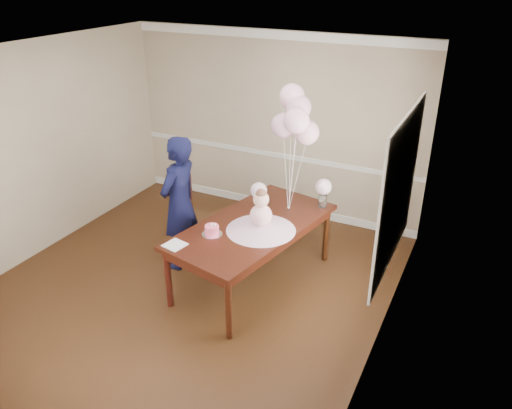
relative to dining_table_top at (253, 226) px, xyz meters
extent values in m
cube|color=black|center=(-0.64, -0.56, -0.76)|extent=(4.50, 5.00, 0.00)
cube|color=white|center=(-0.64, -0.56, 1.94)|extent=(4.50, 5.00, 0.02)
cube|color=tan|center=(-0.64, 1.94, 0.59)|extent=(4.50, 0.02, 2.70)
cube|color=tan|center=(-2.89, -0.56, 0.59)|extent=(0.02, 5.00, 2.70)
cube|color=tan|center=(1.61, -0.56, 0.59)|extent=(0.02, 5.00, 2.70)
cube|color=silver|center=(-0.64, 1.93, 0.14)|extent=(4.50, 0.02, 0.07)
cube|color=white|center=(-0.64, 1.93, 1.87)|extent=(4.50, 0.02, 0.12)
cube|color=silver|center=(-0.64, 1.93, -0.70)|extent=(4.50, 0.02, 0.12)
cube|color=white|center=(1.59, -0.06, 0.79)|extent=(0.02, 1.66, 1.56)
cube|color=white|center=(1.57, -0.06, 0.79)|extent=(0.01, 1.50, 1.40)
cube|color=black|center=(0.00, 0.00, 0.00)|extent=(1.44, 2.26, 0.05)
cube|color=black|center=(0.00, 0.00, -0.08)|extent=(1.32, 2.14, 0.10)
cylinder|color=black|center=(-0.62, -0.85, -0.39)|extent=(0.09, 0.09, 0.73)
cylinder|color=black|center=(0.24, -1.03, -0.39)|extent=(0.09, 0.09, 0.73)
cylinder|color=black|center=(-0.24, 1.03, -0.39)|extent=(0.09, 0.09, 0.73)
cylinder|color=black|center=(0.62, 0.85, -0.39)|extent=(0.09, 0.09, 0.73)
cone|color=#D89FBA|center=(0.14, -0.08, 0.08)|extent=(0.94, 0.94, 0.10)
sphere|color=#FFA1D6|center=(0.14, -0.08, 0.21)|extent=(0.25, 0.25, 0.25)
sphere|color=beige|center=(0.14, -0.08, 0.41)|extent=(0.18, 0.18, 0.18)
sphere|color=brown|center=(0.14, -0.08, 0.48)|extent=(0.13, 0.13, 0.13)
cylinder|color=silver|center=(-0.30, -0.42, 0.03)|extent=(0.27, 0.27, 0.01)
cylinder|color=#FF5077|center=(-0.30, -0.42, 0.09)|extent=(0.19, 0.19, 0.10)
sphere|color=white|center=(-0.30, -0.42, 0.15)|extent=(0.03, 0.03, 0.03)
sphere|color=white|center=(-0.26, -0.40, 0.15)|extent=(0.03, 0.03, 0.03)
cylinder|color=silver|center=(-0.09, 0.34, 0.11)|extent=(0.12, 0.12, 0.17)
sphere|color=beige|center=(-0.09, 0.34, 0.30)|extent=(0.20, 0.20, 0.20)
cylinder|color=silver|center=(0.57, 0.79, 0.11)|extent=(0.12, 0.12, 0.17)
sphere|color=silver|center=(0.57, 0.79, 0.30)|extent=(0.20, 0.20, 0.20)
cube|color=white|center=(-0.54, -0.80, 0.03)|extent=(0.25, 0.25, 0.01)
cylinder|color=silver|center=(0.22, 0.54, 0.04)|extent=(0.05, 0.05, 0.02)
sphere|color=#D899B8|center=(0.12, 0.56, 1.07)|extent=(0.29, 0.29, 0.29)
sphere|color=#FFB4D3|center=(0.31, 0.47, 1.18)|extent=(0.29, 0.29, 0.29)
sphere|color=#E19FBD|center=(0.26, 0.64, 1.28)|extent=(0.29, 0.29, 0.29)
sphere|color=#FFB4CC|center=(0.16, 0.68, 1.39)|extent=(0.29, 0.29, 0.29)
sphere|color=#EDA8BA|center=(0.39, 0.59, 1.02)|extent=(0.29, 0.29, 0.29)
cylinder|color=white|center=(0.17, 0.55, 0.48)|extent=(0.09, 0.02, 0.87)
cylinder|color=white|center=(0.26, 0.51, 0.53)|extent=(0.10, 0.08, 0.98)
cylinder|color=silver|center=(0.24, 0.59, 0.58)|extent=(0.04, 0.09, 1.08)
cylinder|color=white|center=(0.19, 0.61, 0.63)|extent=(0.07, 0.12, 1.19)
cylinder|color=white|center=(0.30, 0.57, 0.45)|extent=(0.16, 0.05, 0.81)
cube|color=#351D0E|center=(-0.98, 0.35, -0.31)|extent=(0.47, 0.47, 0.05)
cylinder|color=#361E0E|center=(-1.14, 0.16, -0.54)|extent=(0.04, 0.04, 0.43)
cylinder|color=#3A180F|center=(-0.79, 0.19, -0.54)|extent=(0.04, 0.04, 0.43)
cylinder|color=#3B1D10|center=(-1.17, 0.51, -0.54)|extent=(0.04, 0.04, 0.43)
cylinder|color=#3C1810|center=(-0.82, 0.54, -0.54)|extent=(0.04, 0.04, 0.43)
cylinder|color=#37120F|center=(-1.16, 0.16, -0.02)|extent=(0.04, 0.04, 0.56)
cylinder|color=#3D1510|center=(-1.19, 0.51, -0.02)|extent=(0.04, 0.04, 0.56)
cube|color=#3C2310|center=(-1.18, 0.33, -0.14)|extent=(0.06, 0.40, 0.05)
cube|color=#39170F|center=(-1.18, 0.33, 0.02)|extent=(0.06, 0.40, 0.05)
cube|color=black|center=(-1.18, 0.33, 0.17)|extent=(0.06, 0.40, 0.05)
imported|color=black|center=(-0.98, -0.04, 0.10)|extent=(0.44, 0.64, 1.72)
camera|label=1|loc=(2.29, -4.55, 2.77)|focal=35.00mm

